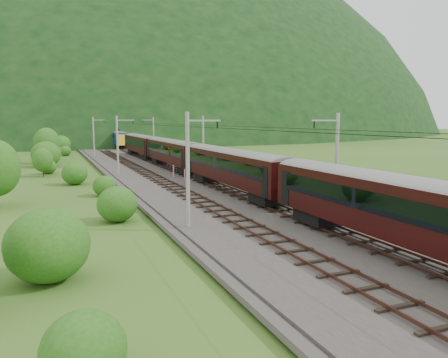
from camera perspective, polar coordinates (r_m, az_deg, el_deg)
name	(u,v)px	position (r m, az deg, el deg)	size (l,w,h in m)	color
ground	(267,223)	(33.37, 5.59, -5.73)	(600.00, 600.00, 0.00)	#33571B
railbed	(219,199)	(42.25, -0.72, -2.62)	(14.00, 220.00, 0.30)	#38332D
track_left	(195,198)	(41.41, -3.82, -2.54)	(2.40, 220.00, 0.27)	brown
track_right	(241,195)	(43.13, 2.25, -2.12)	(2.40, 220.00, 0.27)	brown
catenary_left	(118,144)	(61.45, -13.67, 4.49)	(2.54, 192.28, 8.00)	gray
catenary_right	(203,142)	(64.40, -2.81, 4.84)	(2.54, 192.28, 8.00)	gray
overhead_wires	(218,127)	(41.56, -0.73, 6.85)	(4.83, 198.00, 0.03)	black
mountain_main	(72,132)	(289.20, -19.20, 5.78)	(504.00, 360.00, 244.00)	black
train	(197,153)	(55.19, -3.51, 3.36)	(2.99, 144.51, 5.20)	black
hazard_post_near	(174,171)	(57.33, -6.61, 1.04)	(0.17, 0.17, 1.62)	red
hazard_post_far	(185,174)	(54.87, -5.16, 0.62)	(0.14, 0.14, 1.35)	red
signal	(118,155)	(78.35, -13.62, 3.11)	(0.27, 0.27, 2.41)	black
vegetation_left	(52,170)	(51.29, -21.59, 1.14)	(12.86, 144.55, 6.38)	#295015
vegetation_right	(372,188)	(44.30, 18.80, -1.08)	(5.34, 102.44, 2.82)	#295015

